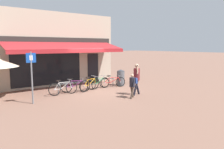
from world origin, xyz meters
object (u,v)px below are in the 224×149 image
Objects in this scene: bicycle_purple at (75,86)px; bicycle_orange at (90,84)px; pedestrian_adult at (137,76)px; bicycle_silver at (63,88)px; bicycle_green at (98,83)px; parking_sign at (32,72)px; pedestrian_child at (133,83)px; bicycle_red at (112,82)px; litter_bin at (121,77)px.

bicycle_orange is at bearing 5.55° from bicycle_purple.
bicycle_purple is 0.97× the size of pedestrian_adult.
bicycle_silver reaches higher than bicycle_purple.
pedestrian_adult reaches higher than bicycle_purple.
parking_sign is at bearing -168.00° from bicycle_green.
pedestrian_adult is at bearing -17.12° from parking_sign.
bicycle_orange is 1.37× the size of pedestrian_child.
bicycle_purple is at bearing 21.64° from parking_sign.
bicycle_green is 2.89m from pedestrian_adult.
pedestrian_adult is 5.36m from parking_sign.
bicycle_green is at bearing -2.60° from bicycle_orange.
bicycle_purple is 0.70× the size of parking_sign.
bicycle_purple is at bearing 14.35° from bicycle_silver.
pedestrian_child is at bearing -88.42° from bicycle_red.
parking_sign is at bearing -140.00° from bicycle_purple.
pedestrian_adult is at bearing -36.62° from bicycle_silver.
bicycle_purple is 1.63m from bicycle_green.
bicycle_green is 1.00m from bicycle_red.
bicycle_red is (1.75, 0.07, -0.04)m from bicycle_orange.
bicycle_orange is 1.75m from bicycle_red.
pedestrian_adult reaches higher than bicycle_orange.
litter_bin is (3.45, 0.04, 0.19)m from bicycle_purple.
pedestrian_child is (1.64, -3.09, 0.42)m from bicycle_purple.
litter_bin is 0.45× the size of parking_sign.
bicycle_red is 0.69× the size of parking_sign.
litter_bin is (0.83, 0.16, 0.20)m from bicycle_red.
parking_sign is (-5.11, 1.57, 0.42)m from pedestrian_adult.
bicycle_green is 1.00× the size of pedestrian_adult.
bicycle_orange is 2.60m from litter_bin.
bicycle_purple reaches higher than bicycle_green.
bicycle_purple is at bearing -39.92° from pedestrian_adult.
bicycle_red is at bearing -87.45° from pedestrian_adult.
bicycle_silver is 0.98× the size of bicycle_green.
pedestrian_adult is (3.17, -2.49, 0.69)m from bicycle_silver.
bicycle_green is 4.71m from parking_sign.
parking_sign is (-1.94, -0.92, 1.11)m from bicycle_silver.
pedestrian_child is at bearing -23.97° from parking_sign.
bicycle_purple reaches higher than bicycle_red.
bicycle_red is at bearing -11.54° from bicycle_green.
pedestrian_child is (2.50, -2.89, 0.40)m from bicycle_silver.
bicycle_silver is 4.09m from pedestrian_adult.
litter_bin is (2.58, 0.24, 0.16)m from bicycle_orange.
pedestrian_adult is (0.68, -2.72, 0.70)m from bicycle_green.
bicycle_orange is 2.95m from pedestrian_adult.
bicycle_orange is (1.73, -0.00, 0.01)m from bicycle_silver.
pedestrian_adult reaches higher than bicycle_red.
pedestrian_child is at bearing 40.52° from pedestrian_adult.
bicycle_green is 1.37× the size of pedestrian_child.
bicycle_green is 0.71× the size of parking_sign.
bicycle_purple is 3.52m from pedestrian_child.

